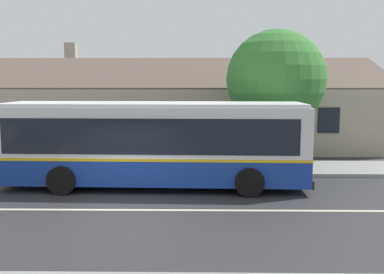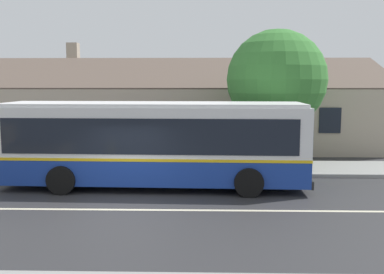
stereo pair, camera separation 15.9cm
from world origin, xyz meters
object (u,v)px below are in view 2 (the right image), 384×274
Objects in this scene: bench_by_building at (24,158)px; bench_down_street at (117,158)px; street_tree_primary at (278,82)px; transit_bus at (154,142)px.

bench_down_street is at bearing 0.83° from bench_by_building.
transit_bus is at bearing -142.81° from street_tree_primary.
street_tree_primary is (11.11, 1.26, 3.28)m from bench_by_building.
bench_down_street is at bearing 125.36° from transit_bus.
bench_by_building is at bearing 156.12° from transit_bus.
transit_bus is 6.27× the size of bench_by_building.
street_tree_primary is at bearing 6.46° from bench_by_building.
bench_by_building and bench_down_street have the same top height.
street_tree_primary is (5.14, 3.90, 2.18)m from transit_bus.
street_tree_primary is (7.06, 1.20, 3.29)m from bench_down_street.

